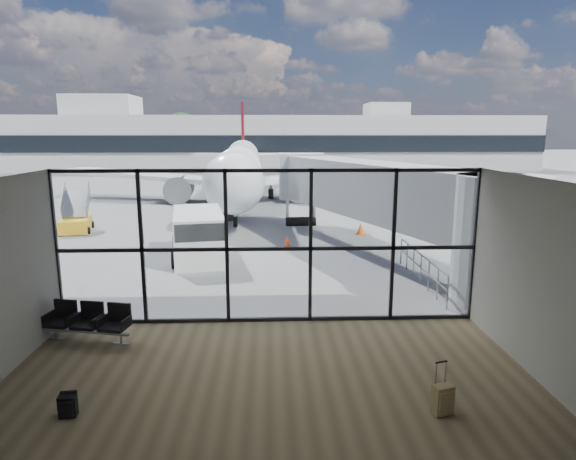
{
  "coord_description": "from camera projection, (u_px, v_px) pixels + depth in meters",
  "views": [
    {
      "loc": [
        0.04,
        -13.42,
        5.45
      ],
      "look_at": [
        0.67,
        3.0,
        2.15
      ],
      "focal_mm": 30.0,
      "sensor_mm": 36.0,
      "label": 1
    }
  ],
  "objects": [
    {
      "name": "traffic_cone_b",
      "position": [
        287.0,
        243.0,
        23.01
      ],
      "size": [
        0.45,
        0.45,
        0.64
      ],
      "color": "red",
      "rests_on": "ground"
    },
    {
      "name": "jet_bridge",
      "position": [
        382.0,
        197.0,
        20.79
      ],
      "size": [
        8.0,
        16.5,
        4.33
      ],
      "color": "gray",
      "rests_on": "ground"
    },
    {
      "name": "tree_1",
      "position": [
        41.0,
        135.0,
        82.27
      ],
      "size": [
        5.61,
        5.61,
        8.07
      ],
      "color": "#382619",
      "rests_on": "ground"
    },
    {
      "name": "seating_row",
      "position": [
        90.0,
        320.0,
        12.85
      ],
      "size": [
        2.31,
        1.08,
        1.02
      ],
      "rotation": [
        0.0,
        0.0,
        -0.21
      ],
      "color": "gray",
      "rests_on": "ground"
    },
    {
      "name": "mobile_stairs",
      "position": [
        76.0,
        222.0,
        27.17
      ],
      "size": [
        2.14,
        3.32,
        2.16
      ],
      "rotation": [
        0.0,
        0.0,
        0.23
      ],
      "color": "gold",
      "rests_on": "ground"
    },
    {
      "name": "tree_5",
      "position": [
        182.0,
        131.0,
        83.04
      ],
      "size": [
        6.27,
        6.27,
        9.03
      ],
      "color": "#382619",
      "rests_on": "ground"
    },
    {
      "name": "ground",
      "position": [
        269.0,
        183.0,
        53.41
      ],
      "size": [
        220.0,
        220.0,
        0.0
      ],
      "primitive_type": "plane",
      "color": "slate",
      "rests_on": "ground"
    },
    {
      "name": "lounge_shell",
      "position": [
        268.0,
        286.0,
        9.0
      ],
      "size": [
        12.02,
        8.01,
        4.51
      ],
      "color": "brown",
      "rests_on": "ground"
    },
    {
      "name": "service_van",
      "position": [
        199.0,
        235.0,
        21.18
      ],
      "size": [
        2.98,
        5.08,
        2.08
      ],
      "rotation": [
        0.0,
        0.0,
        0.17
      ],
      "color": "white",
      "rests_on": "ground"
    },
    {
      "name": "apron_railing",
      "position": [
        421.0,
        264.0,
        17.72
      ],
      "size": [
        0.06,
        5.46,
        1.11
      ],
      "color": "gray",
      "rests_on": "ground"
    },
    {
      "name": "belt_loader",
      "position": [
        223.0,
        207.0,
        31.7
      ],
      "size": [
        1.86,
        4.37,
        1.99
      ],
      "rotation": [
        0.0,
        0.0,
        0.04
      ],
      "color": "black",
      "rests_on": "ground"
    },
    {
      "name": "tree_0",
      "position": [
        6.0,
        138.0,
        82.17
      ],
      "size": [
        4.95,
        4.95,
        7.12
      ],
      "color": "#382619",
      "rests_on": "ground"
    },
    {
      "name": "tree_3",
      "position": [
        113.0,
        138.0,
        82.84
      ],
      "size": [
        4.95,
        4.95,
        7.12
      ],
      "color": "#382619",
      "rests_on": "ground"
    },
    {
      "name": "tree_4",
      "position": [
        148.0,
        135.0,
        82.94
      ],
      "size": [
        5.61,
        5.61,
        8.07
      ],
      "color": "#382619",
      "rests_on": "ground"
    },
    {
      "name": "traffic_cone_c",
      "position": [
        361.0,
        229.0,
        26.3
      ],
      "size": [
        0.47,
        0.47,
        0.67
      ],
      "color": "#E5590C",
      "rests_on": "ground"
    },
    {
      "name": "backpack",
      "position": [
        68.0,
        406.0,
        9.37
      ],
      "size": [
        0.35,
        0.33,
        0.49
      ],
      "rotation": [
        0.0,
        0.0,
        0.1
      ],
      "color": "black",
      "rests_on": "ground"
    },
    {
      "name": "tree_2",
      "position": [
        77.0,
        131.0,
        82.37
      ],
      "size": [
        6.27,
        6.27,
        9.03
      ],
      "color": "#382619",
      "rests_on": "ground"
    },
    {
      "name": "suitcase",
      "position": [
        443.0,
        399.0,
        9.44
      ],
      "size": [
        0.45,
        0.36,
        1.07
      ],
      "rotation": [
        0.0,
        0.0,
        0.29
      ],
      "color": "#978154",
      "rests_on": "ground"
    },
    {
      "name": "far_terminal",
      "position": [
        265.0,
        142.0,
        74.08
      ],
      "size": [
        80.0,
        12.2,
        11.0
      ],
      "color": "#ACACA7",
      "rests_on": "ground"
    },
    {
      "name": "airliner",
      "position": [
        240.0,
        166.0,
        40.99
      ],
      "size": [
        29.79,
        34.49,
        8.88
      ],
      "rotation": [
        0.0,
        0.0,
        0.03
      ],
      "color": "white",
      "rests_on": "ground"
    },
    {
      "name": "glass_curtain_wall",
      "position": [
        269.0,
        247.0,
        13.78
      ],
      "size": [
        12.1,
        0.12,
        4.5
      ],
      "color": "white",
      "rests_on": "ground"
    }
  ]
}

